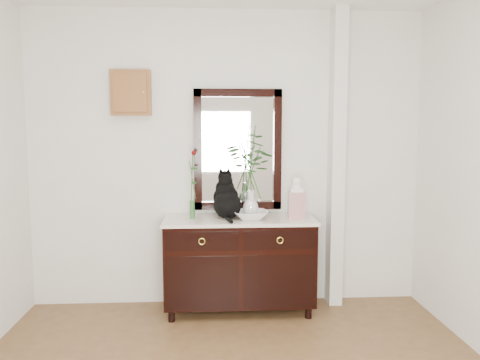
{
  "coord_description": "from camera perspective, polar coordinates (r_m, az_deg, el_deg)",
  "views": [
    {
      "loc": [
        -0.13,
        -2.31,
        1.65
      ],
      "look_at": [
        0.1,
        1.63,
        1.2
      ],
      "focal_mm": 35.0,
      "sensor_mm": 36.0,
      "label": 1
    }
  ],
  "objects": [
    {
      "name": "key_cabinet",
      "position": [
        4.32,
        -13.14,
        10.31
      ],
      "size": [
        0.35,
        0.1,
        0.4
      ],
      "primitive_type": "cube",
      "color": "brown",
      "rests_on": "wall_back"
    },
    {
      "name": "bud_vase_rose",
      "position": [
        4.09,
        -5.87,
        -0.49
      ],
      "size": [
        0.1,
        0.1,
        0.61
      ],
      "primitive_type": null,
      "rotation": [
        0.0,
        0.0,
        0.43
      ],
      "color": "#326632",
      "rests_on": "sideboard"
    },
    {
      "name": "wall_back",
      "position": [
        4.3,
        -1.61,
        2.5
      ],
      "size": [
        3.6,
        0.04,
        2.7
      ],
      "primitive_type": "cube",
      "color": "silver",
      "rests_on": "ground"
    },
    {
      "name": "lotus_bowl",
      "position": [
        4.08,
        1.31,
        -4.29
      ],
      "size": [
        0.31,
        0.31,
        0.07
      ],
      "primitive_type": "imported",
      "rotation": [
        0.0,
        0.0,
        0.02
      ],
      "color": "white",
      "rests_on": "sideboard"
    },
    {
      "name": "vase_branches",
      "position": [
        4.02,
        1.32,
        1.12
      ],
      "size": [
        0.44,
        0.44,
        0.81
      ],
      "primitive_type": null,
      "rotation": [
        0.0,
        0.0,
        0.17
      ],
      "color": "silver",
      "rests_on": "lotus_bowl"
    },
    {
      "name": "pilaster",
      "position": [
        4.37,
        11.65,
        2.43
      ],
      "size": [
        0.12,
        0.2,
        2.7
      ],
      "primitive_type": "cube",
      "color": "silver",
      "rests_on": "ground"
    },
    {
      "name": "wall_mirror",
      "position": [
        4.29,
        -0.27,
        3.69
      ],
      "size": [
        0.8,
        0.06,
        1.1
      ],
      "color": "black",
      "rests_on": "wall_back"
    },
    {
      "name": "cat",
      "position": [
        4.11,
        -1.56,
        -1.94
      ],
      "size": [
        0.33,
        0.39,
        0.39
      ],
      "primitive_type": null,
      "rotation": [
        0.0,
        0.0,
        0.18
      ],
      "color": "black",
      "rests_on": "sideboard"
    },
    {
      "name": "ginger_jar",
      "position": [
        4.11,
        6.9,
        -2.1
      ],
      "size": [
        0.15,
        0.15,
        0.38
      ],
      "primitive_type": null,
      "rotation": [
        0.0,
        0.0,
        -0.08
      ],
      "color": "silver",
      "rests_on": "sideboard"
    },
    {
      "name": "sideboard",
      "position": [
        4.22,
        -0.08,
        -9.7
      ],
      "size": [
        1.33,
        0.52,
        0.82
      ],
      "color": "black",
      "rests_on": "ground"
    }
  ]
}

